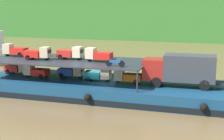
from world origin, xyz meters
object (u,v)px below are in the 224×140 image
object	(u,v)px
mini_truck_lower_aft	(36,71)
mini_truck_upper_fore	(71,53)
mini_truck_lower_bow	(127,76)
mini_truck_lower_stern	(17,68)
mini_truck_lower_fore	(98,74)
mini_truck_upper_bow	(98,55)
mini_truck_lower_mid	(72,71)
motorcycle_upper_port	(115,62)
cargo_barge	(102,88)
mini_truck_upper_stern	(15,50)
mini_truck_upper_mid	(38,53)
covered_lorry	(181,69)

from	to	relation	value
mini_truck_lower_aft	mini_truck_upper_fore	size ratio (longest dim) A/B	1.00
mini_truck_lower_bow	mini_truck_lower_stern	bearing A→B (deg)	176.35
mini_truck_lower_aft	mini_truck_lower_bow	world-z (taller)	same
mini_truck_lower_fore	mini_truck_upper_bow	size ratio (longest dim) A/B	0.99
mini_truck_lower_aft	mini_truck_lower_mid	bearing A→B (deg)	17.46
motorcycle_upper_port	cargo_barge	bearing A→B (deg)	133.26
mini_truck_lower_fore	mini_truck_upper_stern	xyz separation A→B (m)	(-10.30, 0.83, 2.00)
mini_truck_upper_fore	mini_truck_lower_mid	bearing A→B (deg)	72.17
mini_truck_lower_bow	mini_truck_upper_mid	size ratio (longest dim) A/B	1.00
mini_truck_upper_mid	mini_truck_upper_bow	world-z (taller)	same
mini_truck_lower_fore	mini_truck_upper_fore	distance (m)	3.94
mini_truck_lower_mid	mini_truck_upper_fore	world-z (taller)	mini_truck_upper_fore
covered_lorry	mini_truck_lower_aft	size ratio (longest dim) A/B	2.84
cargo_barge	mini_truck_upper_bow	bearing A→B (deg)	173.95
cargo_barge	mini_truck_upper_bow	distance (m)	3.47
mini_truck_lower_bow	motorcycle_upper_port	size ratio (longest dim) A/B	1.46
cargo_barge	mini_truck_lower_stern	distance (m)	10.49
mini_truck_lower_aft	mini_truck_lower_bow	size ratio (longest dim) A/B	1.00
mini_truck_lower_mid	motorcycle_upper_port	distance (m)	6.57
mini_truck_upper_bow	motorcycle_upper_port	distance (m)	3.29
mini_truck_upper_mid	mini_truck_lower_fore	bearing A→B (deg)	4.92
mini_truck_upper_mid	motorcycle_upper_port	bearing A→B (deg)	-9.31
mini_truck_upper_stern	mini_truck_upper_fore	xyz separation A→B (m)	(6.96, -0.18, 0.00)
mini_truck_lower_fore	mini_truck_upper_mid	size ratio (longest dim) A/B	0.99
mini_truck_upper_bow	mini_truck_lower_fore	bearing A→B (deg)	-77.86
covered_lorry	mini_truck_lower_fore	world-z (taller)	covered_lorry
mini_truck_lower_mid	mini_truck_upper_bow	world-z (taller)	mini_truck_upper_bow
mini_truck_lower_stern	mini_truck_lower_fore	xyz separation A→B (m)	(10.01, -0.73, 0.00)
mini_truck_lower_mid	mini_truck_upper_mid	bearing A→B (deg)	-158.25
mini_truck_lower_aft	mini_truck_lower_bow	distance (m)	10.13
mini_truck_lower_mid	mini_truck_upper_bow	xyz separation A→B (m)	(3.28, -0.56, 2.00)
cargo_barge	mini_truck_lower_aft	size ratio (longest dim) A/B	9.36
mini_truck_lower_stern	mini_truck_lower_mid	xyz separation A→B (m)	(6.69, -0.00, 0.00)
mini_truck_lower_mid	mini_truck_lower_aft	bearing A→B (deg)	-162.54
mini_truck_lower_aft	motorcycle_upper_port	size ratio (longest dim) A/B	1.46
motorcycle_upper_port	mini_truck_upper_bow	bearing A→B (deg)	137.91
motorcycle_upper_port	mini_truck_lower_mid	bearing A→B (deg)	154.24
mini_truck_lower_aft	mini_truck_upper_bow	size ratio (longest dim) A/B	1.00
mini_truck_lower_bow	mini_truck_upper_stern	distance (m)	13.62
cargo_barge	motorcycle_upper_port	world-z (taller)	motorcycle_upper_port
mini_truck_lower_stern	mini_truck_lower_bow	world-z (taller)	same
covered_lorry	mini_truck_upper_bow	bearing A→B (deg)	179.18
mini_truck_lower_stern	mini_truck_upper_fore	bearing A→B (deg)	-0.73
mini_truck_lower_mid	motorcycle_upper_port	size ratio (longest dim) A/B	1.45
mini_truck_lower_fore	mini_truck_upper_fore	xyz separation A→B (m)	(-3.34, 0.65, 2.00)
mini_truck_upper_stern	mini_truck_upper_fore	bearing A→B (deg)	-1.51
mini_truck_lower_bow	motorcycle_upper_port	xyz separation A→B (m)	(-0.74, -1.92, 1.74)
cargo_barge	mini_truck_lower_aft	distance (m)	7.52
mini_truck_lower_aft	motorcycle_upper_port	xyz separation A→B (m)	(9.39, -1.60, 1.74)
mini_truck_upper_mid	covered_lorry	bearing A→B (deg)	2.34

